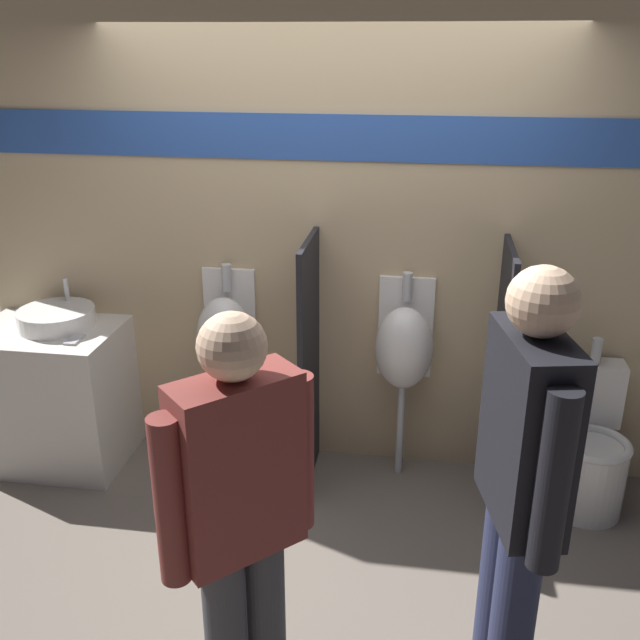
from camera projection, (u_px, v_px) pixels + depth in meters
The scene contains 12 objects.
ground_plane at pixel (315, 507), 3.95m from camera, with size 16.00×16.00×0.00m, color #70665B.
display_wall at pixel (332, 241), 4.00m from camera, with size 4.18×0.07×2.70m.
sink_counter at pixel (55, 395), 4.27m from camera, with size 0.82×0.61×0.85m.
sink_basin at pixel (57, 318), 4.14m from camera, with size 0.44×0.44×0.25m.
cell_phone at pixel (75, 340), 3.96m from camera, with size 0.07×0.14×0.01m.
divider_near_counter at pixel (309, 366), 3.97m from camera, with size 0.03×0.56×1.45m.
divider_mid at pixel (499, 378), 3.82m from camera, with size 0.03×0.56×1.45m.
urinal_near_counter at pixel (225, 337), 4.14m from camera, with size 0.33×0.29×1.22m.
urinal_far at pixel (404, 348), 3.99m from camera, with size 0.33×0.29×1.22m.
toilet at pixel (589, 453), 3.88m from camera, with size 0.39×0.55×0.92m.
person_in_vest at pixel (520, 485), 2.47m from camera, with size 0.28×0.61×1.77m.
person_with_lanyard at pixel (241, 520), 2.39m from camera, with size 0.45×0.44×1.66m.
Camera 1 is at (0.53, -3.25, 2.42)m, focal length 40.00 mm.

